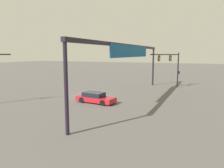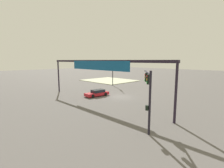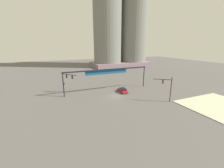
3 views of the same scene
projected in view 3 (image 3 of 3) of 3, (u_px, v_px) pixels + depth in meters
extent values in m
plane|color=#595552|center=(115.00, 96.00, 40.13)|extent=(207.77, 207.77, 0.00)
cube|color=beige|center=(220.00, 106.00, 33.51)|extent=(15.52, 13.35, 0.15)
cylinder|color=black|center=(171.00, 90.00, 35.59)|extent=(0.19, 0.19, 6.19)
cylinder|color=black|center=(162.00, 79.00, 35.45)|extent=(3.52, 2.75, 0.14)
cube|color=black|center=(163.00, 82.00, 35.56)|extent=(0.41, 0.40, 0.95)
cylinder|color=red|center=(163.00, 81.00, 35.34)|extent=(0.20, 0.17, 0.20)
cylinder|color=orange|center=(163.00, 82.00, 35.42)|extent=(0.20, 0.17, 0.20)
cylinder|color=green|center=(163.00, 83.00, 35.49)|extent=(0.20, 0.17, 0.20)
cylinder|color=black|center=(63.00, 82.00, 43.13)|extent=(0.21, 0.21, 5.81)
cylinder|color=black|center=(69.00, 75.00, 41.32)|extent=(3.40, 4.11, 0.16)
cube|color=black|center=(67.00, 76.00, 41.95)|extent=(0.40, 0.41, 0.95)
cylinder|color=red|center=(67.00, 75.00, 42.01)|extent=(0.17, 0.19, 0.20)
cylinder|color=orange|center=(67.00, 76.00, 42.09)|extent=(0.17, 0.19, 0.20)
cylinder|color=green|center=(67.00, 77.00, 42.16)|extent=(0.17, 0.19, 0.20)
cube|color=black|center=(72.00, 77.00, 41.03)|extent=(0.40, 0.41, 0.95)
cylinder|color=red|center=(73.00, 76.00, 41.09)|extent=(0.17, 0.19, 0.20)
cylinder|color=orange|center=(73.00, 77.00, 41.17)|extent=(0.17, 0.19, 0.20)
cylinder|color=green|center=(73.00, 78.00, 41.25)|extent=(0.17, 0.19, 0.20)
cube|color=black|center=(64.00, 84.00, 43.45)|extent=(0.38, 0.38, 0.44)
cylinder|color=black|center=(63.00, 85.00, 39.07)|extent=(0.28, 0.28, 6.39)
cylinder|color=black|center=(144.00, 77.00, 48.98)|extent=(0.28, 0.28, 6.39)
cube|color=black|center=(108.00, 70.00, 43.14)|extent=(26.16, 0.35, 0.35)
cube|color=#125386|center=(107.00, 72.00, 43.38)|extent=(12.99, 0.08, 1.42)
cube|color=gray|center=(121.00, 64.00, 97.13)|extent=(37.36, 18.84, 2.52)
cylinder|color=slate|center=(107.00, 8.00, 84.90)|extent=(16.84, 16.84, 63.50)
cylinder|color=slate|center=(134.00, 10.00, 92.03)|extent=(16.84, 16.84, 63.50)
cube|color=red|center=(123.00, 91.00, 43.63)|extent=(2.13, 4.72, 0.55)
cube|color=black|center=(123.00, 89.00, 43.24)|extent=(1.72, 2.51, 0.50)
cylinder|color=black|center=(118.00, 90.00, 44.73)|extent=(0.28, 0.66, 0.64)
cylinder|color=black|center=(123.00, 89.00, 45.21)|extent=(0.28, 0.66, 0.64)
cylinder|color=black|center=(122.00, 93.00, 42.12)|extent=(0.28, 0.66, 0.64)
cylinder|color=black|center=(127.00, 92.00, 42.60)|extent=(0.28, 0.66, 0.64)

